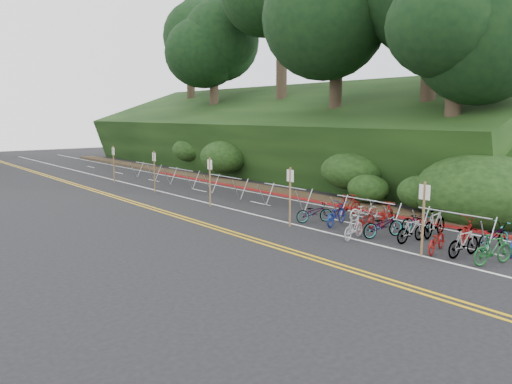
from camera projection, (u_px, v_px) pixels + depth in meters
The scene contains 11 objects.
ground at pixel (378, 254), 16.80m from camera, with size 120.00×120.00×0.00m, color black.
road_markings at pixel (221, 209), 24.95m from camera, with size 7.47×80.00×0.01m.
red_curb at pixel (273, 193), 29.55m from camera, with size 0.25×28.00×0.10m, color maroon.
embankment at pixel (284, 142), 39.09m from camera, with size 14.30×48.14×9.11m.
tree_cluster at pixel (228, 33), 38.13m from camera, with size 31.84×53.53×17.29m.
bike_rack_front at pixel (453, 222), 17.86m from camera, with size 1.16×2.80×1.20m.
bike_racks_rest at pixel (226, 182), 28.52m from camera, with size 1.14×23.00×1.17m.
signpost_near at pixel (423, 214), 16.43m from camera, with size 0.08×0.40×2.50m.
signposts_rest at pixel (180, 173), 27.71m from camera, with size 0.08×18.40×2.50m.
bike_front at pixel (354, 228), 18.78m from camera, with size 1.50×0.42×0.90m, color #9E9EA3.
bike_valet at pixel (410, 224), 19.22m from camera, with size 3.34×9.74×1.09m.
Camera 1 is at (-13.43, -10.07, 4.66)m, focal length 35.00 mm.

